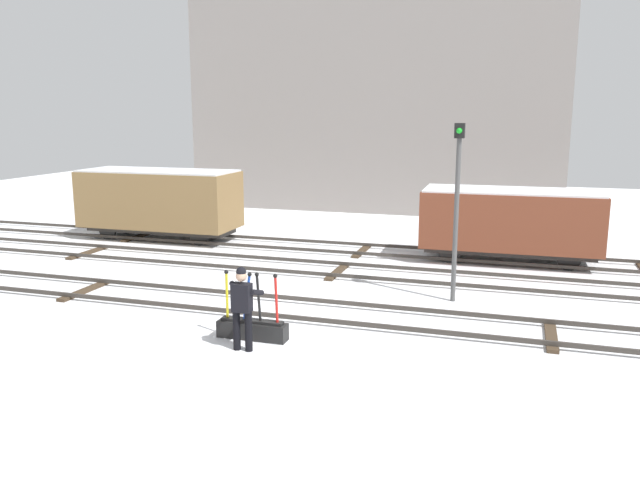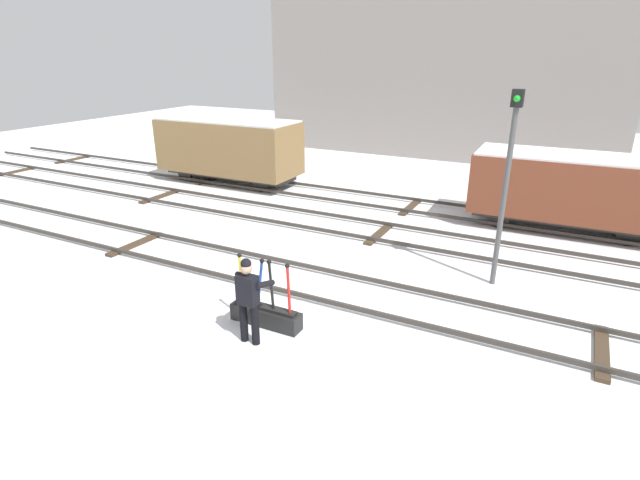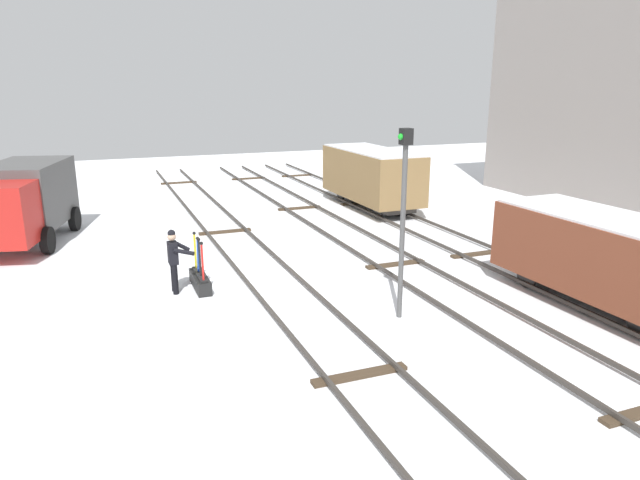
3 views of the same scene
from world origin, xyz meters
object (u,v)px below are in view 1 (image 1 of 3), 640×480
at_px(rail_worker, 242,303).
at_px(signal_post, 457,196).
at_px(switch_lever_frame, 252,327).
at_px(freight_car_far_end, 510,221).
at_px(freight_car_near_switch, 159,200).

distance_m(rail_worker, signal_post, 6.22).
bearing_deg(switch_lever_frame, freight_car_far_end, 60.99).
height_order(switch_lever_frame, signal_post, signal_post).
distance_m(switch_lever_frame, rail_worker, 0.98).
relative_size(switch_lever_frame, signal_post, 0.34).
bearing_deg(freight_car_near_switch, freight_car_far_end, -0.38).
bearing_deg(signal_post, rail_worker, -127.88).
xyz_separation_m(switch_lever_frame, freight_car_far_end, (4.98, 8.95, 1.09)).
distance_m(switch_lever_frame, signal_post, 6.04).
xyz_separation_m(freight_car_near_switch, freight_car_far_end, (12.60, -0.00, -0.14)).
height_order(freight_car_near_switch, freight_car_far_end, freight_car_near_switch).
xyz_separation_m(switch_lever_frame, signal_post, (3.76, 4.06, 2.43)).
relative_size(switch_lever_frame, freight_car_near_switch, 0.26).
xyz_separation_m(signal_post, freight_car_near_switch, (-11.37, 4.89, -1.19)).
bearing_deg(freight_car_near_switch, switch_lever_frame, -49.99).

